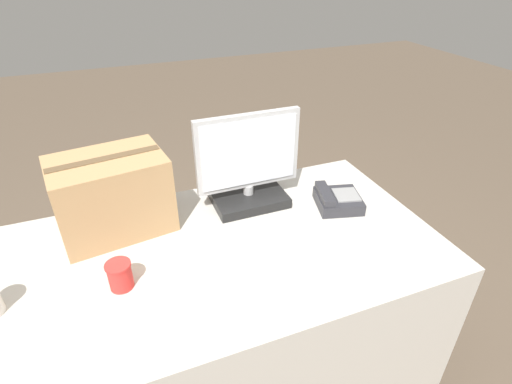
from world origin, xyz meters
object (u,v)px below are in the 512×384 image
Objects in this scene: cardboard_box at (112,194)px; sticky_note_pad at (397,281)px; paper_cup_right at (120,275)px; desk_phone at (337,200)px; keyboard at (265,247)px; spoon at (342,280)px; monitor at (248,171)px.

cardboard_box is 5.42× the size of sticky_note_pad.
desk_phone is at bearing 9.83° from paper_cup_right.
keyboard is 0.30m from spoon.
monitor is 0.66m from paper_cup_right.
cardboard_box is at bearing -177.15° from desk_phone.
paper_cup_right is (-0.57, -0.33, -0.11)m from monitor.
monitor is 4.58× the size of paper_cup_right.
paper_cup_right is at bearing 159.87° from sticky_note_pad.
paper_cup_right is 0.36m from cardboard_box.
desk_phone reaches higher than spoon.
desk_phone is 0.92m from paper_cup_right.
desk_phone is at bearing 22.95° from keyboard.
monitor is 0.36m from keyboard.
cardboard_box is (-0.55, 0.02, -0.00)m from monitor.
keyboard is 2.98× the size of spoon.
monitor reaches higher than keyboard.
spoon is at bearing -51.92° from keyboard.
keyboard reaches higher than sticky_note_pad.
monitor is at bearing 29.91° from paper_cup_right.
paper_cup_right is 1.17× the size of sticky_note_pad.
monitor is 0.99× the size of keyboard.
keyboard is at bearing -100.04° from monitor.
desk_phone is 1.47× the size of spoon.
paper_cup_right reaches higher than spoon.
sticky_note_pad is (0.35, -0.32, -0.01)m from keyboard.
sticky_note_pad is at bearing -65.58° from monitor.
sticky_note_pad is at bearing -20.13° from paper_cup_right.
paper_cup_right is 0.92m from sticky_note_pad.
sticky_note_pad reaches higher than spoon.
monitor reaches higher than sticky_note_pad.
sticky_note_pad is (0.86, -0.32, -0.05)m from paper_cup_right.
monitor is 5.37× the size of sticky_note_pad.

